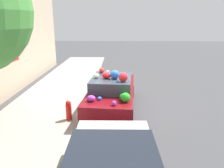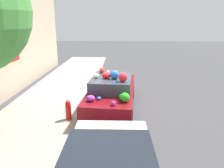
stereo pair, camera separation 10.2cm
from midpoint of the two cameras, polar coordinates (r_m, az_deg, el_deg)
The scene contains 4 objects.
ground_plane at distance 8.98m, azimuth -0.11°, elevation -6.35°, with size 60.00×60.00×0.00m, color #424244.
sidewalk_curb at distance 9.43m, azimuth -16.82°, elevation -5.55°, with size 24.00×3.20×0.13m.
fire_hydrant at distance 7.75m, azimuth -11.63°, elevation -6.73°, with size 0.20×0.20×0.70m.
art_car at distance 8.69m, azimuth -0.32°, elevation -2.08°, with size 4.49×2.01×1.69m.
Camera 1 is at (-8.29, -0.20, 3.46)m, focal length 35.00 mm.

